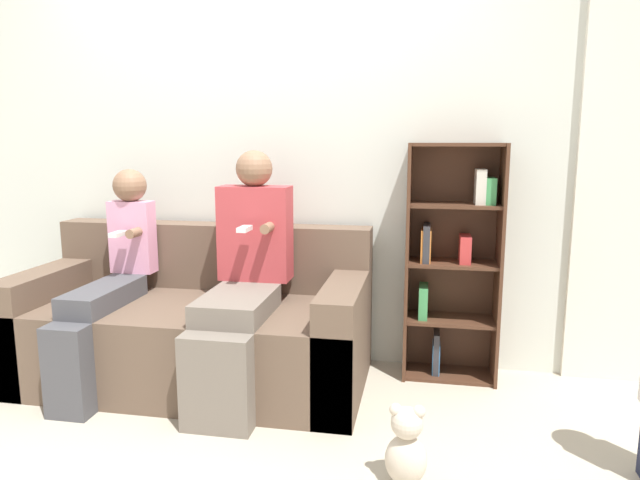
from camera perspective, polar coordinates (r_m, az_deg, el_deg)
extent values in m
plane|color=#B2A893|center=(2.83, -11.40, -18.00)|extent=(14.00, 14.00, 0.00)
cube|color=silver|center=(3.46, -5.84, 9.16)|extent=(10.00, 0.06, 2.55)
cube|color=brown|center=(3.18, -13.24, -10.44)|extent=(1.88, 0.69, 0.45)
cube|color=brown|center=(3.51, -10.49, -5.14)|extent=(1.88, 0.18, 0.83)
cube|color=brown|center=(3.57, -25.90, -7.60)|extent=(0.19, 0.69, 0.61)
cube|color=brown|center=(2.93, 2.25, -10.35)|extent=(0.19, 0.69, 0.61)
cube|color=#70665B|center=(2.71, -10.33, -13.96)|extent=(0.33, 0.12, 0.45)
cube|color=#70665B|center=(2.89, -8.31, -6.47)|extent=(0.33, 0.50, 0.11)
cube|color=#B73D42|center=(3.13, -6.48, 0.70)|extent=(0.39, 0.17, 0.51)
sphere|color=#8C664C|center=(3.10, -6.60, 7.11)|extent=(0.20, 0.20, 0.20)
cylinder|color=#8C664C|center=(2.97, -5.30, 1.20)|extent=(0.05, 0.10, 0.05)
cube|color=white|center=(2.95, -7.56, 1.11)|extent=(0.05, 0.12, 0.02)
cube|color=#47474C|center=(3.05, -23.88, -11.95)|extent=(0.21, 0.12, 0.45)
cube|color=#47474C|center=(3.23, -20.83, -5.26)|extent=(0.21, 0.56, 0.11)
cube|color=#E599BC|center=(3.46, -18.23, 0.31)|extent=(0.25, 0.11, 0.41)
sphere|color=#8C664C|center=(3.43, -18.49, 5.19)|extent=(0.19, 0.19, 0.19)
cylinder|color=#8C664C|center=(3.33, -18.11, 0.67)|extent=(0.05, 0.10, 0.05)
cube|color=white|center=(3.32, -19.55, 0.57)|extent=(0.05, 0.12, 0.02)
cube|color=#4C2D1E|center=(3.21, 8.74, -2.16)|extent=(0.02, 0.28, 1.31)
cube|color=#4C2D1E|center=(3.23, 17.44, -2.42)|extent=(0.02, 0.28, 1.31)
cube|color=#4C2D1E|center=(3.34, 13.02, -1.83)|extent=(0.51, 0.02, 1.31)
cube|color=#4C2D1E|center=(3.40, 12.67, -12.95)|extent=(0.47, 0.24, 0.02)
cube|color=#4C2D1E|center=(3.29, 12.89, -7.78)|extent=(0.47, 0.24, 0.02)
cube|color=#4C2D1E|center=(3.21, 13.11, -2.29)|extent=(0.47, 0.24, 0.02)
cube|color=#4C2D1E|center=(3.16, 13.34, 3.42)|extent=(0.47, 0.24, 0.02)
cube|color=#4C2D1E|center=(3.14, 13.57, 9.26)|extent=(0.47, 0.24, 0.02)
cube|color=teal|center=(3.37, 11.52, -11.40)|extent=(0.04, 0.13, 0.18)
cube|color=#429956|center=(3.26, 10.28, -6.03)|extent=(0.05, 0.17, 0.18)
cube|color=orange|center=(3.19, 10.54, -0.49)|extent=(0.05, 0.17, 0.18)
cube|color=#C63838|center=(3.20, 14.29, -0.87)|extent=(0.06, 0.16, 0.15)
cube|color=#429956|center=(3.17, 16.64, 4.73)|extent=(0.05, 0.15, 0.14)
cube|color=#333338|center=(3.19, 10.59, -0.26)|extent=(0.04, 0.18, 0.20)
cube|color=beige|center=(3.16, 15.72, 5.17)|extent=(0.05, 0.15, 0.19)
cube|color=#333338|center=(3.35, 11.53, -10.91)|extent=(0.03, 0.14, 0.24)
ellipsoid|color=beige|center=(2.38, 8.58, -20.91)|extent=(0.16, 0.13, 0.20)
sphere|color=beige|center=(2.31, 8.69, -17.63)|extent=(0.12, 0.12, 0.12)
sphere|color=beige|center=(2.29, 7.58, -16.47)|extent=(0.05, 0.05, 0.05)
sphere|color=beige|center=(2.29, 9.86, -16.56)|extent=(0.05, 0.05, 0.05)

